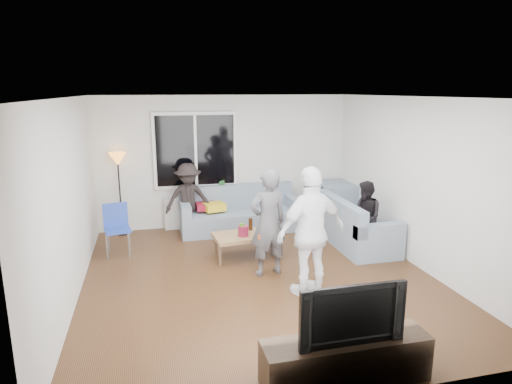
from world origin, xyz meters
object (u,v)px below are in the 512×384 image
object	(u,v)px
sofa_back_section	(240,209)
sofa_right_section	(354,220)
spectator_right	(365,217)
floor_lamp	(120,194)
player_left	(268,223)
tv_console	(346,360)
side_chair	(118,231)
spectator_back	(188,199)
player_right	(311,232)
coffee_table	(248,245)
television	(348,310)

from	to	relation	value
sofa_back_section	sofa_right_section	distance (m)	2.19
spectator_right	floor_lamp	bearing A→B (deg)	-116.47
player_left	tv_console	size ratio (longest dim) A/B	1.00
side_chair	player_left	world-z (taller)	player_left
player_left	spectator_back	distance (m)	2.41
side_chair	tv_console	world-z (taller)	side_chair
player_right	coffee_table	bearing A→B (deg)	-86.70
coffee_table	tv_console	bearing A→B (deg)	-86.72
side_chair	sofa_right_section	bearing A→B (deg)	-15.57
side_chair	player_right	distance (m)	3.36
player_left	tv_console	world-z (taller)	player_left
sofa_back_section	spectator_back	world-z (taller)	spectator_back
coffee_table	spectator_back	xyz separation A→B (m)	(-0.81, 1.47, 0.48)
sofa_right_section	side_chair	size ratio (longest dim) A/B	2.33
side_chair	floor_lamp	world-z (taller)	floor_lamp
coffee_table	player_left	world-z (taller)	player_left
player_left	player_right	bearing A→B (deg)	105.70
floor_lamp	sofa_back_section	bearing A→B (deg)	-7.51
floor_lamp	spectator_right	world-z (taller)	floor_lamp
spectator_right	television	size ratio (longest dim) A/B	1.19
coffee_table	tv_console	size ratio (longest dim) A/B	0.69
tv_console	television	size ratio (longest dim) A/B	1.58
player_right	television	bearing A→B (deg)	64.32
side_chair	spectator_back	bearing A→B (deg)	24.59
floor_lamp	spectator_back	distance (m)	1.28
coffee_table	tv_console	world-z (taller)	tv_console
coffee_table	television	bearing A→B (deg)	-86.72
player_right	sofa_right_section	bearing A→B (deg)	-145.81
side_chair	television	world-z (taller)	television
coffee_table	spectator_right	xyz separation A→B (m)	(2.01, -0.17, 0.40)
player_left	television	bearing A→B (deg)	81.19
spectator_back	player_left	bearing A→B (deg)	-69.59
player_right	tv_console	distance (m)	1.95
player_right	floor_lamp	bearing A→B (deg)	-67.07
tv_console	player_right	bearing A→B (deg)	79.82
spectator_right	side_chair	bearing A→B (deg)	-101.94
side_chair	television	distance (m)	4.53
coffee_table	player_left	xyz separation A→B (m)	(0.14, -0.73, 0.60)
coffee_table	spectator_right	world-z (taller)	spectator_right
spectator_back	player_right	bearing A→B (deg)	-69.01
coffee_table	player_left	distance (m)	0.96
player_right	tv_console	world-z (taller)	player_right
player_left	spectator_right	bearing A→B (deg)	-173.22
coffee_table	spectator_right	distance (m)	2.05
sofa_back_section	side_chair	bearing A→B (deg)	-159.11
player_left	tv_console	xyz separation A→B (m)	(0.05, -2.59, -0.58)
side_chair	spectator_back	world-z (taller)	spectator_back
floor_lamp	tv_console	world-z (taller)	floor_lamp
sofa_right_section	player_left	bearing A→B (deg)	117.52
player_left	spectator_right	xyz separation A→B (m)	(1.86, 0.56, -0.20)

